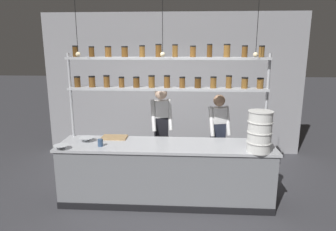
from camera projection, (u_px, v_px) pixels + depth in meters
The scene contains 12 objects.
ground_plane at pixel (166, 199), 4.72m from camera, with size 40.00×40.00×0.00m, color #3D3D42.
back_wall at pixel (173, 85), 6.60m from camera, with size 5.64×0.12×3.07m, color #939399.
prep_counter at pixel (166, 172), 4.62m from camera, with size 3.24×0.76×0.92m.
spice_shelf_unit at pixel (167, 76), 4.61m from camera, with size 3.13×0.28×2.40m.
chef_left at pixel (161, 128), 5.22m from camera, with size 0.41×0.34×1.69m.
chef_center at pixel (218, 133), 5.16m from camera, with size 0.40×0.33×1.57m.
container_stack at pixel (260, 132), 4.13m from camera, with size 0.34×0.34×0.58m.
cutting_board at pixel (114, 137), 4.81m from camera, with size 0.40×0.26×0.02m.
prep_bowl_near_left at pixel (61, 147), 4.29m from camera, with size 0.22×0.22×0.06m.
prep_bowl_center_front at pixel (86, 139), 4.64m from camera, with size 0.24×0.24×0.07m.
serving_cup_front at pixel (100, 143), 4.41m from camera, with size 0.08×0.08×0.11m.
pendant_light_row at pixel (164, 51), 4.21m from camera, with size 2.58×0.07×0.80m.
Camera 1 is at (0.29, -4.29, 2.36)m, focal length 32.00 mm.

